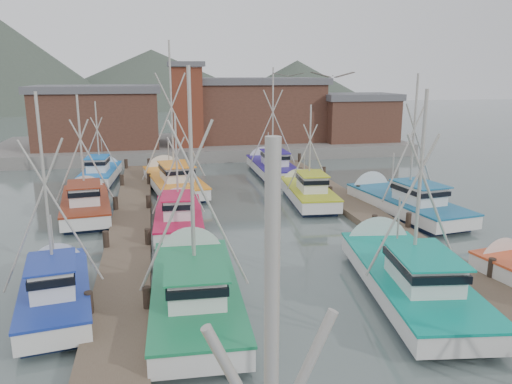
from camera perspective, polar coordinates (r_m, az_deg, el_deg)
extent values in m
plane|color=#495754|center=(21.60, 4.18, -10.22)|extent=(260.00, 260.00, 0.00)
cube|color=brown|center=(24.56, -14.53, -7.14)|extent=(2.20, 46.00, 0.40)
cylinder|color=black|center=(19.05, -18.46, -12.83)|extent=(0.30, 0.30, 1.50)
cylinder|color=black|center=(25.50, -16.72, -5.92)|extent=(0.30, 0.30, 1.50)
cylinder|color=black|center=(32.17, -15.71, -1.83)|extent=(0.30, 0.30, 1.50)
cylinder|color=black|center=(38.96, -15.06, 0.84)|extent=(0.30, 0.30, 1.50)
cylinder|color=black|center=(45.82, -14.60, 2.72)|extent=(0.30, 0.30, 1.50)
cylinder|color=black|center=(18.89, -12.29, -12.65)|extent=(0.30, 0.30, 1.50)
cylinder|color=black|center=(25.38, -12.20, -5.73)|extent=(0.30, 0.30, 1.50)
cylinder|color=black|center=(32.08, -12.15, -1.67)|extent=(0.30, 0.30, 1.50)
cylinder|color=black|center=(38.88, -12.12, 0.98)|extent=(0.30, 0.30, 1.50)
cylinder|color=black|center=(45.75, -12.10, 2.84)|extent=(0.30, 0.30, 1.50)
cube|color=brown|center=(27.52, 16.09, -4.99)|extent=(2.20, 46.00, 0.40)
cylinder|color=black|center=(22.11, 21.03, -9.29)|extent=(0.30, 0.30, 1.50)
cylinder|color=black|center=(27.86, 13.35, -4.06)|extent=(0.30, 0.30, 1.50)
cylinder|color=black|center=(34.07, 8.44, -0.62)|extent=(0.30, 0.30, 1.50)
cylinder|color=black|center=(40.55, 5.08, 1.74)|extent=(0.30, 0.30, 1.50)
cylinder|color=black|center=(47.17, 2.65, 3.44)|extent=(0.30, 0.30, 1.50)
cylinder|color=black|center=(23.21, 25.24, -8.61)|extent=(0.30, 0.30, 1.50)
cylinder|color=black|center=(28.74, 16.98, -3.74)|extent=(0.30, 0.30, 1.50)
cylinder|color=black|center=(34.80, 11.54, -0.45)|extent=(0.30, 0.30, 1.50)
cylinder|color=black|center=(41.16, 7.75, 1.85)|extent=(0.30, 0.30, 1.50)
cylinder|color=black|center=(47.70, 4.98, 3.52)|extent=(0.30, 0.30, 1.50)
cube|color=gray|center=(56.85, -6.00, 5.26)|extent=(44.00, 16.00, 1.20)
cube|color=brown|center=(54.49, -17.57, 7.90)|extent=(12.00, 8.00, 5.50)
cube|color=#57585C|center=(54.30, -17.80, 11.16)|extent=(12.72, 8.48, 0.70)
cube|color=brown|center=(57.34, -0.04, 9.12)|extent=(14.00, 9.00, 6.20)
cube|color=#57585C|center=(57.18, -0.05, 12.57)|extent=(14.84, 9.54, 0.70)
cube|color=brown|center=(57.82, 11.42, 8.05)|extent=(8.00, 6.00, 4.50)
cube|color=#57585C|center=(57.64, 11.54, 10.62)|extent=(8.48, 6.36, 0.70)
cube|color=maroon|center=(52.23, -7.89, 9.56)|extent=(3.00, 3.00, 8.00)
cube|color=#57585C|center=(52.12, -8.05, 14.22)|extent=(3.60, 3.60, 0.50)
cone|color=#424D40|center=(138.64, -26.34, 8.54)|extent=(110.00, 110.00, 42.00)
cone|color=#424D40|center=(149.25, -11.61, 9.90)|extent=(140.00, 140.00, 30.00)
cone|color=#424D40|center=(145.04, 4.66, 10.03)|extent=(90.00, 90.00, 24.00)
cube|color=#0F1A35|center=(19.27, -6.91, -13.20)|extent=(3.02, 8.32, 0.70)
cube|color=silver|center=(18.99, -6.97, -11.44)|extent=(3.43, 9.45, 0.80)
cube|color=#187C4A|center=(18.84, -7.00, -10.40)|extent=(3.52, 9.55, 0.10)
cone|color=silver|center=(23.36, -7.45, -6.98)|extent=(2.96, 1.22, 2.92)
cube|color=silver|center=(17.58, -6.90, -10.16)|extent=(2.00, 2.88, 1.10)
cube|color=black|center=(17.49, -6.92, -9.47)|extent=(2.13, 3.16, 0.28)
cube|color=#187C4A|center=(17.35, -6.95, -8.38)|extent=(2.26, 3.35, 0.07)
cylinder|color=#A9A49B|center=(17.44, -7.34, 1.24)|extent=(0.14, 0.14, 7.81)
cylinder|color=#A9A49B|center=(17.65, -9.19, -1.75)|extent=(2.79, 0.22, 6.11)
cylinder|color=#A9A49B|center=(17.68, -5.32, -1.60)|extent=(2.79, 0.22, 6.11)
cylinder|color=#A9A49B|center=(19.96, -7.30, -5.25)|extent=(0.08, 0.08, 2.60)
cube|color=#0F1A35|center=(21.08, 17.08, -11.29)|extent=(3.96, 8.85, 0.70)
cube|color=silver|center=(20.82, 17.21, -9.67)|extent=(4.50, 10.05, 0.80)
cube|color=#08917D|center=(20.68, 17.28, -8.70)|extent=(4.61, 10.16, 0.10)
cone|color=silver|center=(25.15, 13.34, -5.73)|extent=(3.16, 1.52, 3.03)
cube|color=silver|center=(19.47, 18.60, -8.40)|extent=(2.35, 3.16, 1.10)
cube|color=black|center=(19.39, 18.65, -7.77)|extent=(2.52, 3.47, 0.28)
cube|color=#08917D|center=(19.27, 18.73, -6.77)|extent=(2.67, 3.68, 0.07)
cylinder|color=#A9A49B|center=(19.48, 18.20, 0.76)|extent=(0.15, 0.15, 7.02)
cylinder|color=#A9A49B|center=(19.45, 16.32, -1.62)|extent=(2.51, 0.46, 5.49)
cylinder|color=#A9A49B|center=(19.91, 19.69, -1.53)|extent=(2.51, 0.46, 5.49)
cylinder|color=#A9A49B|center=(21.82, 15.91, -4.03)|extent=(0.09, 0.09, 2.71)
cube|color=#0F1A35|center=(20.59, -21.74, -12.30)|extent=(2.92, 6.47, 0.70)
cube|color=silver|center=(20.32, -21.90, -10.65)|extent=(3.31, 7.36, 0.80)
cube|color=#193197|center=(20.18, -21.99, -9.66)|extent=(3.39, 7.44, 0.10)
cone|color=silver|center=(23.67, -21.66, -7.58)|extent=(2.35, 1.41, 2.21)
cube|color=silver|center=(19.18, -22.21, -9.06)|extent=(1.72, 2.31, 1.10)
cube|color=black|center=(19.09, -22.27, -8.42)|extent=(1.85, 2.54, 0.28)
cube|color=#193197|center=(18.97, -22.37, -7.40)|extent=(1.96, 2.69, 0.07)
cylinder|color=#A9A49B|center=(19.00, -22.93, -0.04)|extent=(0.12, 0.12, 6.96)
cylinder|color=#A9A49B|center=(19.23, -24.15, -2.53)|extent=(2.46, 0.44, 5.44)
cylinder|color=#A9A49B|center=(19.17, -21.25, -2.30)|extent=(2.46, 0.44, 5.44)
cylinder|color=#A9A49B|center=(20.96, -22.20, -5.25)|extent=(0.07, 0.07, 2.13)
cone|color=silver|center=(24.76, 25.20, -7.00)|extent=(2.54, 1.47, 2.40)
cube|color=#0F1A35|center=(28.56, -8.77, -4.24)|extent=(2.50, 6.79, 0.70)
cube|color=silver|center=(28.37, -8.82, -2.99)|extent=(2.85, 7.72, 0.80)
cube|color=#BE103B|center=(28.27, -8.85, -2.25)|extent=(2.92, 7.80, 0.10)
cone|color=silver|center=(32.08, -8.84, -1.34)|extent=(2.43, 1.21, 2.38)
cube|color=silver|center=(27.24, -8.88, -1.62)|extent=(1.65, 2.35, 1.10)
cube|color=black|center=(27.18, -8.90, -1.15)|extent=(1.76, 2.59, 0.28)
cube|color=#BE103B|center=(27.09, -8.93, -0.41)|extent=(1.86, 2.74, 0.07)
cylinder|color=#A9A49B|center=(27.51, -9.05, 3.17)|extent=(0.11, 0.11, 5.45)
cylinder|color=#A9A49B|center=(27.63, -10.01, 1.83)|extent=(1.96, 0.18, 4.26)
cylinder|color=#A9A49B|center=(27.63, -7.99, 1.90)|extent=(1.96, 0.18, 4.26)
cylinder|color=#A9A49B|center=(29.30, -8.94, 0.76)|extent=(0.06, 0.06, 2.12)
cube|color=#0F1A35|center=(34.19, 5.97, -1.19)|extent=(2.74, 6.98, 0.70)
cube|color=silver|center=(34.03, 5.99, -0.13)|extent=(3.12, 7.93, 0.80)
cube|color=#AEB91D|center=(33.95, 6.01, 0.49)|extent=(3.20, 8.01, 0.10)
cone|color=silver|center=(37.75, 4.66, 1.03)|extent=(2.50, 1.28, 2.42)
cube|color=silver|center=(32.94, 6.40, 1.10)|extent=(1.74, 2.44, 1.10)
cube|color=black|center=(32.89, 6.41, 1.49)|extent=(1.86, 2.68, 0.28)
cube|color=#AEB91D|center=(32.82, 6.42, 2.10)|extent=(1.97, 2.84, 0.07)
cylinder|color=#A9A49B|center=(33.28, 6.19, 5.12)|extent=(0.12, 0.12, 5.54)
cylinder|color=#A9A49B|center=(33.27, 5.32, 4.00)|extent=(1.99, 0.23, 4.34)
cylinder|color=#A9A49B|center=(33.50, 6.99, 4.03)|extent=(1.99, 0.23, 4.34)
cylinder|color=#A9A49B|center=(35.03, 5.54, 2.95)|extent=(0.07, 0.07, 2.16)
cube|color=#0F1A35|center=(32.77, -18.79, -2.50)|extent=(3.21, 7.53, 0.70)
cube|color=silver|center=(32.61, -18.88, -1.40)|extent=(3.64, 8.56, 0.80)
cube|color=maroon|center=(32.52, -18.93, -0.75)|extent=(3.73, 8.65, 0.10)
cone|color=silver|center=(36.68, -18.85, -0.04)|extent=(2.70, 1.39, 2.59)
cube|color=silver|center=(31.42, -19.01, -0.17)|extent=(1.95, 2.67, 1.10)
cube|color=black|center=(31.37, -19.04, 0.24)|extent=(2.09, 2.93, 0.28)
cube|color=maroon|center=(31.29, -19.09, 0.88)|extent=(2.21, 3.11, 0.07)
cylinder|color=#A9A49B|center=(31.76, -19.36, 4.74)|extent=(0.14, 0.14, 6.32)
cylinder|color=#A9A49B|center=(31.89, -20.28, 3.35)|extent=(2.27, 0.36, 4.94)
cylinder|color=#A9A49B|center=(31.87, -18.24, 3.50)|extent=(2.27, 0.36, 4.94)
cylinder|color=#A9A49B|center=(33.72, -19.08, 1.85)|extent=(0.08, 0.08, 2.49)
cube|color=#0F1A35|center=(32.63, 16.77, -2.42)|extent=(3.81, 8.49, 0.70)
cube|color=silver|center=(32.46, 16.85, -1.32)|extent=(4.33, 9.65, 0.80)
cube|color=#145C87|center=(32.37, 16.90, -0.67)|extent=(4.43, 9.76, 0.10)
cone|color=silver|center=(36.22, 12.51, 0.21)|extent=(3.07, 1.50, 2.95)
cube|color=silver|center=(31.38, 18.17, -0.13)|extent=(2.27, 3.03, 1.10)
cube|color=black|center=(31.33, 18.20, 0.28)|extent=(2.43, 3.33, 0.28)
cube|color=#145C87|center=(31.25, 18.24, 0.93)|extent=(2.58, 3.53, 0.07)
cylinder|color=#A9A49B|center=(31.55, 17.57, 5.94)|extent=(0.15, 0.15, 7.53)
cylinder|color=#A9A49B|center=(31.30, 16.53, 4.31)|extent=(2.69, 0.47, 5.89)
cylinder|color=#A9A49B|center=(32.04, 18.35, 4.39)|extent=(2.69, 0.47, 5.89)
cylinder|color=#A9A49B|center=(33.43, 15.35, 2.02)|extent=(0.09, 0.09, 2.73)
cube|color=#0F1A35|center=(38.03, -9.33, 0.21)|extent=(4.00, 8.87, 0.70)
cube|color=silver|center=(37.88, -9.37, 1.16)|extent=(4.54, 10.08, 0.80)
cube|color=orange|center=(37.81, -9.39, 1.73)|extent=(4.65, 10.19, 0.10)
cone|color=silver|center=(42.61, -10.59, 2.27)|extent=(3.17, 1.53, 3.04)
cube|color=silver|center=(36.57, -9.08, 2.25)|extent=(2.37, 3.17, 1.10)
cube|color=black|center=(36.52, -9.09, 2.61)|extent=(2.53, 3.48, 0.28)
cube|color=orange|center=(36.46, -9.11, 3.16)|extent=(2.69, 3.69, 0.07)
cylinder|color=#A9A49B|center=(36.94, -9.63, 9.16)|extent=(0.15, 0.15, 9.80)
cylinder|color=#A9A49B|center=(36.93, -10.51, 7.33)|extent=(3.46, 0.61, 7.65)
cylinder|color=#A9A49B|center=(37.16, -8.61, 7.44)|extent=(3.46, 0.61, 7.65)
cylinder|color=#A9A49B|center=(39.28, -9.94, 3.96)|extent=(0.09, 0.09, 2.71)
cube|color=#0F1A35|center=(43.34, 1.83, 2.01)|extent=(2.64, 7.86, 0.70)
cube|color=silver|center=(43.21, 1.84, 2.86)|extent=(3.00, 8.93, 0.80)
cube|color=navy|center=(43.14, 1.84, 3.35)|extent=(3.09, 9.02, 0.10)
cone|color=silver|center=(47.52, 0.65, 3.65)|extent=(2.79, 1.13, 2.78)
cube|color=silver|center=(42.02, 2.17, 3.87)|extent=(1.83, 2.69, 1.10)
cube|color=black|center=(41.98, 2.17, 4.18)|extent=(1.95, 2.96, 0.28)
cube|color=navy|center=(41.93, 2.18, 4.66)|extent=(2.06, 3.14, 0.07)
cylinder|color=#A9A49B|center=(42.45, 1.94, 8.66)|extent=(0.13, 0.13, 8.00)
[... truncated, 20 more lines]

